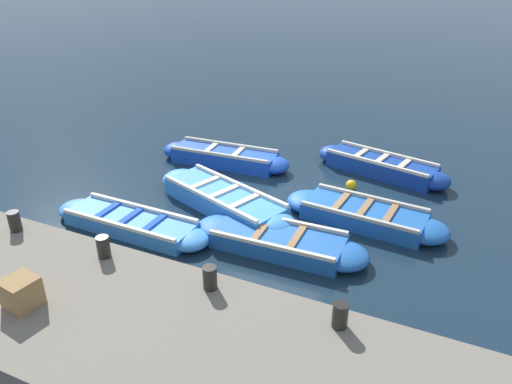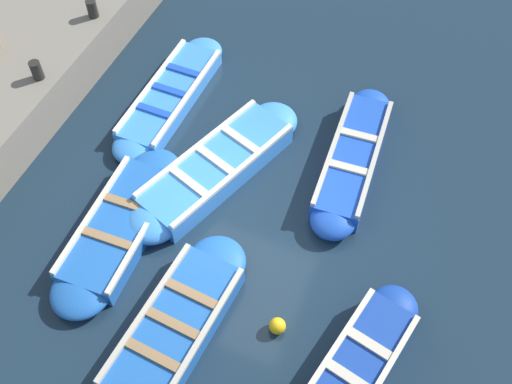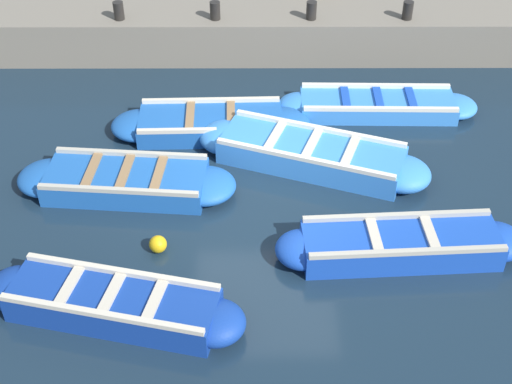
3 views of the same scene
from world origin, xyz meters
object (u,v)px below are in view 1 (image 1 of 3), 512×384
Objects in this scene: boat_inner_gap at (279,241)px; bollard_mid_south at (103,247)px; boat_mid_row at (131,223)px; bollard_south at (15,221)px; boat_end_of_row at (381,166)px; bollard_north at (340,315)px; buoy_orange_near at (351,185)px; boat_tucked at (225,157)px; boat_centre at (224,200)px; wooden_crate at (21,292)px; bollard_mid_north at (210,278)px; boat_outer_left at (364,215)px.

boat_inner_gap is 9.88× the size of bollard_mid_south.
boat_mid_row is 10.22× the size of bollard_south.
boat_inner_gap is 4.30m from boat_end_of_row.
buoy_orange_near is (5.55, 1.25, -0.94)m from bollard_north.
bollard_mid_south is at bearing 90.00° from bollard_north.
bollard_south is 1.39× the size of buoy_orange_near.
bollard_north and bollard_mid_south have the same top height.
boat_tucked is 7.36m from bollard_north.
boat_centre is at bearing 131.56° from buoy_orange_near.
wooden_crate is at bearing -129.66° from bollard_south.
bollard_north is 1.00× the size of bollard_south.
bollard_mid_north is 5.66m from buoy_orange_near.
bollard_south is 2.12m from wooden_crate.
wooden_crate is at bearing -165.19° from boat_mid_row.
boat_inner_gap reaches higher than boat_mid_row.
boat_end_of_row reaches higher than boat_outer_left.
boat_end_of_row reaches higher than buoy_orange_near.
boat_centre is 4.20m from boat_end_of_row.
wooden_crate reaches higher than bollard_mid_north.
boat_end_of_row is 13.96× the size of buoy_orange_near.
bollard_mid_north reaches higher than boat_inner_gap.
wooden_crate reaches higher than boat_outer_left.
boat_tucked is 0.99× the size of boat_mid_row.
bollard_north is 0.85× the size of wooden_crate.
buoy_orange_near is (-0.10, -3.38, -0.07)m from boat_tucked.
boat_outer_left is at bearing -16.40° from bollard_mid_north.
buoy_orange_near is (1.36, 0.63, -0.05)m from boat_outer_left.
buoy_orange_near is at bearing -48.44° from boat_centre.
bollard_north reaches higher than boat_centre.
boat_inner_gap is 4.54m from wooden_crate.
boat_end_of_row is 8.72m from wooden_crate.
boat_end_of_row is 6.85m from bollard_north.
buoy_orange_near is (2.02, -2.28, -0.08)m from boat_centre.
boat_centre is (0.96, 1.67, 0.04)m from boat_inner_gap.
boat_centre reaches higher than boat_inner_gap.
boat_centre is 1.12× the size of boat_end_of_row.
boat_centre is at bearing 45.00° from bollard_north.
boat_mid_row is (-1.56, 1.29, -0.05)m from boat_centre.
bollard_south is at bearing 142.10° from buoy_orange_near.
boat_end_of_row is at bearing -35.17° from bollard_south.
bollard_mid_south is 1.00× the size of bollard_south.
boat_outer_left is 2.56m from boat_end_of_row.
boat_end_of_row is at bearing -40.13° from boat_centre.
boat_tucked is 5.79m from bollard_mid_south.
bollard_mid_south is 6.14m from buoy_orange_near.
boat_mid_row is 14.20× the size of buoy_orange_near.
boat_outer_left is 4.46m from bollard_mid_north.
boat_inner_gap is 13.73× the size of buoy_orange_near.
bollard_north is (-2.57, -1.86, 0.90)m from boat_inner_gap.
boat_end_of_row reaches higher than boat_mid_row.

